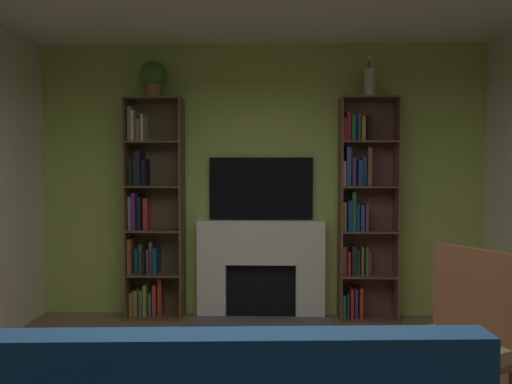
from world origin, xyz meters
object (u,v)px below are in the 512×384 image
tv (261,188)px  armchair (453,336)px  vase_with_flowers (369,80)px  fireplace (261,267)px  bookshelf_left (149,217)px  potted_plant (154,77)px  bookshelf_right (361,209)px

tv → armchair: 2.74m
armchair → vase_with_flowers: bearing=92.8°
tv → armchair: size_ratio=1.02×
vase_with_flowers → armchair: (0.11, -2.20, -1.92)m
fireplace → bookshelf_left: 1.29m
tv → vase_with_flowers: bearing=-6.2°
potted_plant → armchair: (2.32, -2.20, -1.97)m
fireplace → vase_with_flowers: 2.23m
bookshelf_left → bookshelf_right: 2.22m
armchair → bookshelf_left: bearing=136.9°
fireplace → bookshelf_right: (1.04, -0.01, 0.61)m
armchair → tv: bearing=117.7°
tv → bookshelf_right: (1.04, -0.08, -0.22)m
bookshelf_right → armchair: bookshelf_right is taller
vase_with_flowers → armchair: 2.92m
bookshelf_left → armchair: size_ratio=2.15×
fireplace → armchair: size_ratio=1.34×
fireplace → bookshelf_right: 1.21m
fireplace → potted_plant: size_ratio=3.79×
tv → armchair: bearing=-62.3°
tv → vase_with_flowers: vase_with_flowers is taller
potted_plant → vase_with_flowers: vase_with_flowers is taller
bookshelf_right → vase_with_flowers: 1.33m
potted_plant → vase_with_flowers: size_ratio=0.86×
tv → vase_with_flowers: 1.57m
bookshelf_left → fireplace: bearing=0.5°
bookshelf_right → armchair: (0.17, -2.24, -0.60)m
fireplace → tv: bearing=90.0°
tv → bookshelf_left: size_ratio=0.47×
bookshelf_right → vase_with_flowers: bearing=-33.1°
potted_plant → bookshelf_left: bearing=149.6°
tv → bookshelf_left: 1.21m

